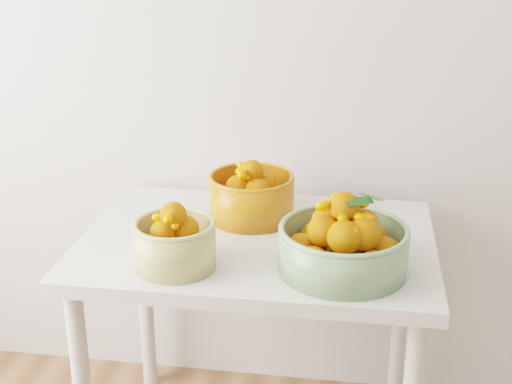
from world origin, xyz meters
TOP-DOWN VIEW (x-y plane):
  - table at (-0.29, 1.60)m, footprint 1.00×0.70m
  - bowl_cream at (-0.47, 1.39)m, footprint 0.24×0.24m
  - bowl_green at (-0.04, 1.44)m, footprint 0.37×0.37m
  - bowl_orange at (-0.33, 1.74)m, footprint 0.27×0.27m

SIDE VIEW (x-z plane):
  - table at x=-0.29m, z-range 0.28..1.03m
  - bowl_cream at x=-0.47m, z-range 0.73..0.91m
  - bowl_orange at x=-0.33m, z-range 0.73..0.92m
  - bowl_green at x=-0.04m, z-range 0.72..0.93m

